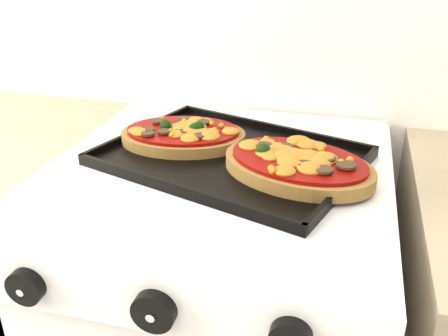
% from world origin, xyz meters
% --- Properties ---
extents(control_panel, '(0.60, 0.02, 0.09)m').
position_xyz_m(control_panel, '(-0.04, 1.39, 0.85)').
color(control_panel, white).
rests_on(control_panel, stove).
extents(knob_left, '(0.05, 0.02, 0.05)m').
position_xyz_m(knob_left, '(-0.21, 1.37, 0.85)').
color(knob_left, black).
rests_on(knob_left, control_panel).
extents(knob_center, '(0.06, 0.02, 0.06)m').
position_xyz_m(knob_center, '(-0.03, 1.37, 0.85)').
color(knob_center, black).
rests_on(knob_center, control_panel).
extents(baking_tray, '(0.51, 0.44, 0.02)m').
position_xyz_m(baking_tray, '(-0.02, 1.71, 0.92)').
color(baking_tray, black).
rests_on(baking_tray, stove).
extents(pizza_left, '(0.26, 0.20, 0.03)m').
position_xyz_m(pizza_left, '(-0.12, 1.75, 0.94)').
color(pizza_left, olive).
rests_on(pizza_left, baking_tray).
extents(pizza_right, '(0.30, 0.25, 0.04)m').
position_xyz_m(pizza_right, '(0.11, 1.67, 0.94)').
color(pizza_right, olive).
rests_on(pizza_right, baking_tray).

